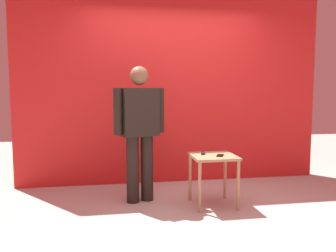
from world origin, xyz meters
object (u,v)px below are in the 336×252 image
(cell_phone, at_px, (220,155))
(tv_remote, at_px, (203,153))
(side_table, at_px, (213,163))
(standing_person, at_px, (140,127))

(cell_phone, distance_m, tv_remote, 0.23)
(tv_remote, bearing_deg, cell_phone, -28.92)
(side_table, distance_m, tv_remote, 0.18)
(side_table, relative_size, tv_remote, 3.49)
(standing_person, bearing_deg, side_table, -19.73)
(standing_person, bearing_deg, tv_remote, -14.99)
(side_table, bearing_deg, cell_phone, -43.45)
(tv_remote, bearing_deg, side_table, -29.90)
(cell_phone, height_order, tv_remote, tv_remote)
(cell_phone, xyz_separation_m, tv_remote, (-0.16, 0.16, 0.01))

